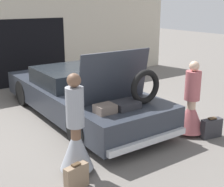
% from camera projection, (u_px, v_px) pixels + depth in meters
% --- Properties ---
extents(ground_plane, '(40.00, 40.00, 0.00)m').
position_uv_depth(ground_plane, '(80.00, 115.00, 7.82)').
color(ground_plane, slate).
extents(garage_wall_back, '(12.00, 0.14, 2.80)m').
position_uv_depth(garage_wall_back, '(25.00, 44.00, 10.32)').
color(garage_wall_back, beige).
rests_on(garage_wall_back, ground_plane).
extents(car, '(1.96, 5.19, 1.81)m').
position_uv_depth(car, '(80.00, 94.00, 7.67)').
color(car, '#2D333D').
rests_on(car, ground_plane).
extents(person_left, '(0.55, 0.55, 1.69)m').
position_uv_depth(person_left, '(76.00, 138.00, 5.04)').
color(person_left, brown).
rests_on(person_left, ground_plane).
extents(person_right, '(0.61, 0.61, 1.58)m').
position_uv_depth(person_right, '(191.00, 109.00, 6.56)').
color(person_right, beige).
rests_on(person_right, ground_plane).
extents(suitcase_beside_left_person, '(0.41, 0.19, 0.42)m').
position_uv_depth(suitcase_beside_left_person, '(76.00, 177.00, 4.69)').
color(suitcase_beside_left_person, '#8C7259').
rests_on(suitcase_beside_left_person, ground_plane).
extents(suitcase_beside_right_person, '(0.48, 0.24, 0.44)m').
position_uv_depth(suitcase_beside_right_person, '(211.00, 128.00, 6.49)').
color(suitcase_beside_right_person, '#2D2D33').
rests_on(suitcase_beside_right_person, ground_plane).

